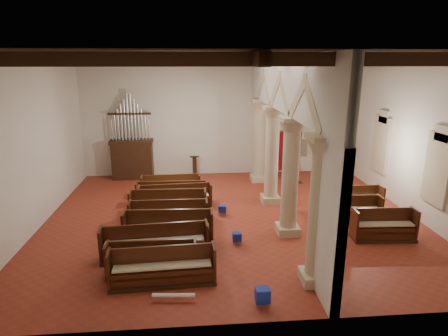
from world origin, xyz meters
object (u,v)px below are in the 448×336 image
pipe_organ (132,152)px  lectern (195,168)px  processional_banner (301,167)px  aisle_pew_0 (383,229)px  nave_pew_0 (163,272)px

pipe_organ → lectern: 3.26m
processional_banner → aisle_pew_0: size_ratio=1.12×
processional_banner → aisle_pew_0: 6.29m
lectern → nave_pew_0: 9.74m
lectern → processional_banner: 5.37m
lectern → pipe_organ: bearing=-179.0°
lectern → aisle_pew_0: lectern is taller
nave_pew_0 → aisle_pew_0: bearing=12.7°
lectern → processional_banner: bearing=-14.9°
aisle_pew_0 → processional_banner: bearing=103.0°
processional_banner → pipe_organ: bearing=-170.8°
nave_pew_0 → lectern: bearing=81.5°
processional_banner → aisle_pew_0: processional_banner is taller
nave_pew_0 → aisle_pew_0: (7.18, 2.03, 0.02)m
pipe_organ → processional_banner: bearing=-10.3°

